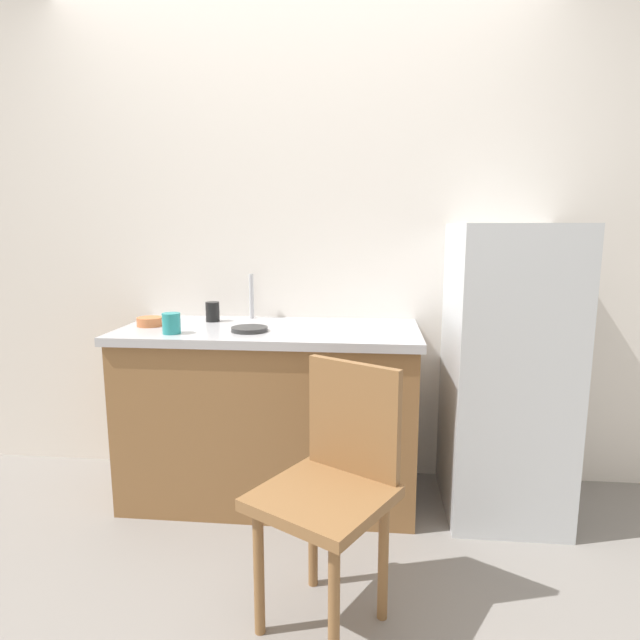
{
  "coord_description": "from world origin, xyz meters",
  "views": [
    {
      "loc": [
        0.4,
        -1.83,
        1.35
      ],
      "look_at": [
        0.16,
        0.6,
        0.92
      ],
      "focal_mm": 29.68,
      "sensor_mm": 36.0,
      "label": 1
    }
  ],
  "objects_px": {
    "chair": "(333,483)",
    "cup_black": "(213,312)",
    "hotplate": "(249,329)",
    "terracotta_bowl": "(150,322)",
    "cup_teal": "(171,323)",
    "refrigerator": "(505,371)"
  },
  "relations": [
    {
      "from": "refrigerator",
      "to": "chair",
      "type": "bearing_deg",
      "value": -132.43
    },
    {
      "from": "refrigerator",
      "to": "hotplate",
      "type": "xyz_separation_m",
      "value": [
        -1.19,
        -0.09,
        0.2
      ]
    },
    {
      "from": "terracotta_bowl",
      "to": "cup_black",
      "type": "xyz_separation_m",
      "value": [
        0.27,
        0.15,
        0.03
      ]
    },
    {
      "from": "chair",
      "to": "hotplate",
      "type": "relative_size",
      "value": 5.24
    },
    {
      "from": "chair",
      "to": "terracotta_bowl",
      "type": "xyz_separation_m",
      "value": [
        -0.96,
        0.81,
        0.39
      ]
    },
    {
      "from": "terracotta_bowl",
      "to": "cup_teal",
      "type": "xyz_separation_m",
      "value": [
        0.18,
        -0.18,
        0.03
      ]
    },
    {
      "from": "terracotta_bowl",
      "to": "cup_teal",
      "type": "distance_m",
      "value": 0.25
    },
    {
      "from": "terracotta_bowl",
      "to": "cup_black",
      "type": "height_order",
      "value": "cup_black"
    },
    {
      "from": "chair",
      "to": "terracotta_bowl",
      "type": "distance_m",
      "value": 1.32
    },
    {
      "from": "chair",
      "to": "terracotta_bowl",
      "type": "height_order",
      "value": "terracotta_bowl"
    },
    {
      "from": "hotplate",
      "to": "cup_black",
      "type": "relative_size",
      "value": 1.69
    },
    {
      "from": "hotplate",
      "to": "terracotta_bowl",
      "type": "bearing_deg",
      "value": 170.52
    },
    {
      "from": "terracotta_bowl",
      "to": "hotplate",
      "type": "height_order",
      "value": "terracotta_bowl"
    },
    {
      "from": "terracotta_bowl",
      "to": "refrigerator",
      "type": "bearing_deg",
      "value": 0.28
    },
    {
      "from": "chair",
      "to": "terracotta_bowl",
      "type": "bearing_deg",
      "value": 170.09
    },
    {
      "from": "hotplate",
      "to": "cup_black",
      "type": "height_order",
      "value": "cup_black"
    },
    {
      "from": "terracotta_bowl",
      "to": "hotplate",
      "type": "xyz_separation_m",
      "value": [
        0.52,
        -0.09,
        -0.01
      ]
    },
    {
      "from": "chair",
      "to": "terracotta_bowl",
      "type": "relative_size",
      "value": 7.01
    },
    {
      "from": "chair",
      "to": "cup_black",
      "type": "distance_m",
      "value": 1.26
    },
    {
      "from": "refrigerator",
      "to": "terracotta_bowl",
      "type": "relative_size",
      "value": 10.73
    },
    {
      "from": "chair",
      "to": "cup_black",
      "type": "relative_size",
      "value": 8.85
    },
    {
      "from": "terracotta_bowl",
      "to": "cup_black",
      "type": "relative_size",
      "value": 1.26
    }
  ]
}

